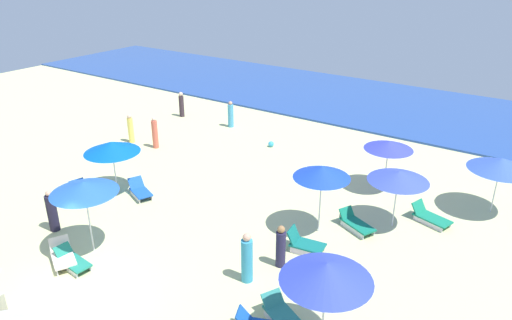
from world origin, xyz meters
TOP-DOWN VIEW (x-y plane):
  - ground_plane at (0.00, 0.00)m, footprint 60.00×60.00m
  - ocean at (0.00, 24.28)m, footprint 60.00×11.43m
  - umbrella_0 at (-1.62, 2.06)m, footprint 2.23×2.23m
  - lounge_chair_0_0 at (-1.44, 1.08)m, footprint 1.46×0.70m
  - lounge_chair_0_1 at (-1.85, 1.02)m, footprint 1.48×1.17m
  - umbrella_1 at (-4.37, 5.46)m, footprint 2.32×2.32m
  - lounge_chair_1_0 at (-5.29, 4.40)m, footprint 1.47×0.96m
  - lounge_chair_1_1 at (-3.30, 5.79)m, footprint 1.46×1.07m
  - umbrella_2 at (4.23, 7.60)m, footprint 2.05×2.05m
  - lounge_chair_2_0 at (5.31, 8.51)m, footprint 1.59×1.16m
  - lounge_chair_2_1 at (4.42, 6.19)m, footprint 1.34×0.84m
  - umbrella_3 at (9.24, 12.76)m, footprint 2.43×2.43m
  - umbrella_4 at (5.00, 12.24)m, footprint 2.06×2.06m
  - umbrella_5 at (6.36, 9.52)m, footprint 2.23×2.23m
  - lounge_chair_5_0 at (7.45, 10.58)m, footprint 1.61×1.06m
  - umbrella_6 at (6.93, 2.56)m, footprint 2.33×2.33m
  - lounge_chair_6_0 at (5.56, 2.79)m, footprint 1.51×1.18m
  - beachgoer_0 at (-8.39, 9.93)m, footprint 0.34×0.34m
  - beachgoer_1 at (4.17, 5.00)m, footprint 0.45×0.45m
  - beachgoer_2 at (-5.44, 14.98)m, footprint 0.45×0.45m
  - beachgoer_3 at (-9.18, 14.80)m, footprint 0.36×0.36m
  - beachgoer_4 at (3.71, 3.74)m, footprint 0.51×0.51m
  - beachgoer_5 at (-6.73, 10.11)m, footprint 0.43×0.43m
  - beachgoer_6 at (-3.93, 2.13)m, footprint 0.51×0.51m
  - beach_ball_0 at (-1.76, 13.66)m, footprint 0.31×0.31m

SIDE VIEW (x-z plane):
  - ground_plane at x=0.00m, z-range 0.00..0.00m
  - ocean at x=0.00m, z-range 0.00..0.12m
  - beach_ball_0 at x=-1.76m, z-range 0.00..0.31m
  - lounge_chair_1_0 at x=-5.29m, z-range -0.07..0.52m
  - lounge_chair_0_0 at x=-1.44m, z-range -0.07..0.53m
  - lounge_chair_5_0 at x=7.45m, z-range -0.10..0.57m
  - lounge_chair_2_0 at x=5.31m, z-range -0.07..0.56m
  - lounge_chair_1_1 at x=-3.30m, z-range -0.08..0.60m
  - lounge_chair_6_0 at x=5.56m, z-range -0.05..0.58m
  - lounge_chair_0_1 at x=-1.85m, z-range -0.08..0.65m
  - lounge_chair_2_1 at x=4.42m, z-range -0.10..0.68m
  - beachgoer_1 at x=4.17m, z-range -0.04..1.47m
  - beachgoer_2 at x=-5.44m, z-range -0.05..1.52m
  - beachgoer_6 at x=-3.93m, z-range -0.06..1.57m
  - beachgoer_3 at x=-9.18m, z-range -0.03..1.55m
  - beachgoer_0 at x=-8.39m, z-range -0.03..1.58m
  - beachgoer_5 at x=-6.73m, z-range -0.05..1.64m
  - beachgoer_4 at x=3.71m, z-range -0.05..1.67m
  - umbrella_5 at x=6.36m, z-range 0.95..3.23m
  - umbrella_4 at x=5.00m, z-range 0.95..3.24m
  - umbrella_3 at x=9.24m, z-range 0.93..3.27m
  - umbrella_1 at x=-4.37m, z-range 0.95..3.31m
  - umbrella_6 at x=6.93m, z-range 1.09..3.77m
  - umbrella_2 at x=4.23m, z-range 1.11..3.77m
  - umbrella_0 at x=-1.62m, z-range 1.14..3.81m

